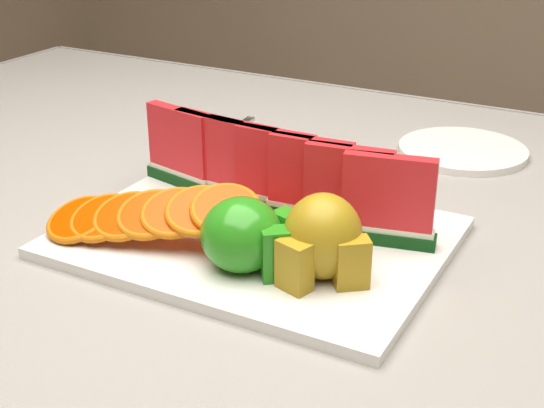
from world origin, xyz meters
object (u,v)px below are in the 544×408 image
object	(u,v)px
apple_cluster	(249,237)
pear_cluster	(323,240)
platter	(256,237)
side_plate	(463,150)
fork	(219,136)

from	to	relation	value
apple_cluster	pear_cluster	world-z (taller)	pear_cluster
platter	side_plate	bearing A→B (deg)	71.71
side_plate	apple_cluster	bearing A→B (deg)	-101.89
apple_cluster	platter	bearing A→B (deg)	114.46
platter	fork	bearing A→B (deg)	128.51
pear_cluster	fork	size ratio (longest dim) A/B	0.49
platter	pear_cluster	xyz separation A→B (m)	(0.10, -0.05, 0.04)
platter	fork	xyz separation A→B (m)	(-0.22, 0.27, -0.00)
side_plate	pear_cluster	bearing A→B (deg)	-93.07
apple_cluster	pear_cluster	size ratio (longest dim) A/B	1.20
pear_cluster	apple_cluster	bearing A→B (deg)	-165.41
apple_cluster	side_plate	bearing A→B (deg)	78.11
pear_cluster	side_plate	distance (m)	0.43
platter	side_plate	size ratio (longest dim) A/B	1.74
pear_cluster	fork	bearing A→B (deg)	134.73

